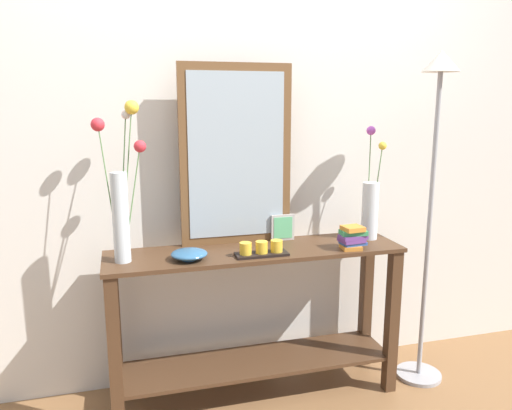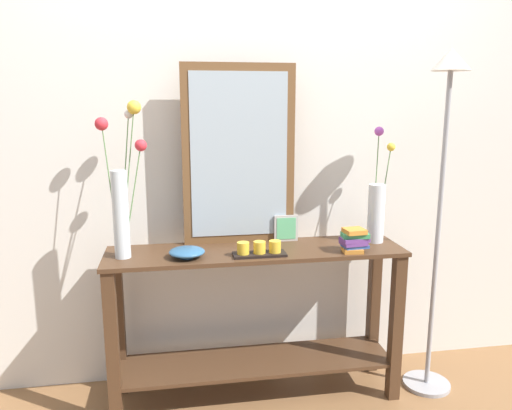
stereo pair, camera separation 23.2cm
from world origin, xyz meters
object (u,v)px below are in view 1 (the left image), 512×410
tall_vase_left (121,194)px  decorative_bowl (189,254)px  vase_right (370,205)px  console_table (256,309)px  book_stack (352,237)px  picture_frame_small (283,228)px  mirror_leaning (236,156)px  candle_tray (261,250)px  floor_lamp (434,166)px

tall_vase_left → decorative_bowl: bearing=-15.6°
vase_right → decorative_bowl: bearing=-173.2°
vase_right → decorative_bowl: 0.97m
console_table → book_stack: (0.45, -0.11, 0.36)m
picture_frame_small → decorative_bowl: picture_frame_small is taller
mirror_leaning → decorative_bowl: 0.54m
vase_right → tall_vase_left: bearing=-178.4°
vase_right → picture_frame_small: size_ratio=4.27×
console_table → candle_tray: 0.35m
candle_tray → floor_lamp: floor_lamp is taller
book_stack → vase_right: bearing=41.6°
mirror_leaning → floor_lamp: 0.98m
console_table → vase_right: 0.79m
book_stack → floor_lamp: size_ratio=0.08×
console_table → picture_frame_small: 0.43m
tall_vase_left → floor_lamp: floor_lamp is taller
console_table → vase_right: size_ratio=2.49×
decorative_bowl → floor_lamp: 1.28m
candle_tray → floor_lamp: (0.90, 0.03, 0.35)m
candle_tray → book_stack: bearing=-1.7°
mirror_leaning → candle_tray: bearing=-76.6°
tall_vase_left → vase_right: bearing=1.6°
vase_right → candle_tray: bearing=-167.5°
vase_right → picture_frame_small: bearing=169.8°
tall_vase_left → candle_tray: tall_vase_left is taller
mirror_leaning → candle_tray: (0.06, -0.24, -0.41)m
mirror_leaning → book_stack: bearing=-26.7°
console_table → book_stack: 0.59m
floor_lamp → mirror_leaning: bearing=167.3°
mirror_leaning → vase_right: bearing=-8.8°
tall_vase_left → vase_right: 1.23m
picture_frame_small → book_stack: picture_frame_small is taller
console_table → book_stack: book_stack is taller
floor_lamp → decorative_bowl: bearing=-179.9°
vase_right → floor_lamp: 0.36m
tall_vase_left → picture_frame_small: 0.83m
tall_vase_left → decorative_bowl: (0.28, -0.08, -0.27)m
console_table → mirror_leaning: bearing=112.2°
console_table → vase_right: vase_right is taller
candle_tray → book_stack: 0.45m
vase_right → floor_lamp: floor_lamp is taller
console_table → candle_tray: size_ratio=5.83×
mirror_leaning → book_stack: size_ratio=6.44×
picture_frame_small → floor_lamp: bearing=-14.8°
mirror_leaning → picture_frame_small: 0.44m
vase_right → picture_frame_small: (-0.45, 0.08, -0.11)m
vase_right → picture_frame_small: 0.47m
console_table → vase_right: (0.62, 0.04, 0.48)m
mirror_leaning → floor_lamp: bearing=-12.7°
candle_tray → console_table: bearing=88.8°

